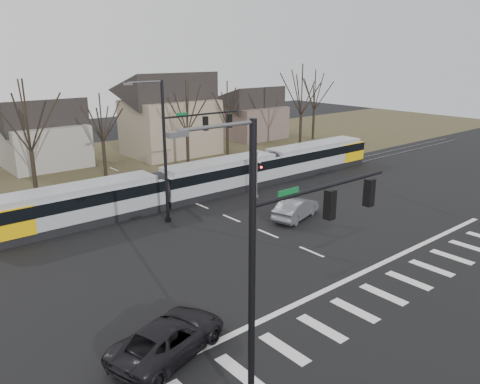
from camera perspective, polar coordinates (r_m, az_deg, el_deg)
ground at (r=28.65m, az=11.72°, el=-8.40°), size 140.00×140.00×0.00m
grass_verge at (r=53.47m, az=-15.99°, el=3.08°), size 140.00×28.00×0.01m
crosswalk at (r=26.65m, az=18.53°, el=-10.95°), size 27.00×2.60×0.01m
stop_line at (r=27.70m, az=14.65°, el=-9.51°), size 28.00×0.35×0.01m
lane_dashes at (r=39.80m, az=-6.46°, el=-0.94°), size 0.18×30.00×0.01m
rail_pair at (r=39.63m, az=-6.30°, el=-0.98°), size 90.00×1.52×0.06m
tram at (r=41.25m, az=-2.57°, el=2.06°), size 38.36×2.85×2.91m
sedan at (r=35.20m, az=6.83°, el=-2.00°), size 4.30×5.66×1.56m
suv at (r=20.28m, az=-8.68°, el=-17.13°), size 5.41×6.75×1.50m
signal_pole_near_left at (r=15.53m, az=5.94°, el=-7.23°), size 9.28×0.44×10.20m
signal_pole_far at (r=34.29m, az=-6.89°, el=6.00°), size 9.28×0.44×10.20m
rail_crossing_signal at (r=39.75m, az=2.04°, el=1.95°), size 1.08×0.36×4.00m
tree_row at (r=48.09m, az=-11.31°, el=8.01°), size 59.20×7.20×10.00m
house_b at (r=54.74m, az=-22.86°, el=6.96°), size 8.64×7.56×7.65m
house_c at (r=57.54m, az=-8.55°, el=9.75°), size 10.80×8.64×10.10m
house_d at (r=68.14m, az=1.55°, el=9.91°), size 8.64×7.56×7.65m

